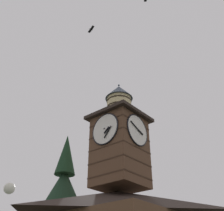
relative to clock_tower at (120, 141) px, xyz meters
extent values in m
pyramid|color=#2D231E|center=(-0.43, -0.60, -4.67)|extent=(11.56, 11.29, 2.21)
cube|color=brown|center=(-0.02, -0.02, -0.94)|extent=(3.21, 3.21, 5.24)
cube|color=#3C291C|center=(-0.02, -0.02, -2.93)|extent=(3.25, 3.25, 0.10)
cube|color=#3C291C|center=(-0.02, -0.02, -1.95)|extent=(3.25, 3.25, 0.10)
cube|color=#3C291C|center=(-0.02, -0.02, -0.96)|extent=(3.25, 3.25, 0.10)
cube|color=#3C291C|center=(-0.02, -0.02, 0.02)|extent=(3.25, 3.25, 0.10)
cube|color=#3C291C|center=(-0.02, -0.02, 1.00)|extent=(3.25, 3.25, 0.10)
cylinder|color=white|center=(-0.02, 1.61, 0.36)|extent=(2.33, 0.10, 2.33)
torus|color=black|center=(-0.02, 1.64, 0.36)|extent=(2.43, 0.10, 2.43)
cube|color=black|center=(-0.30, 1.71, 0.27)|extent=(0.59, 0.04, 0.30)
cube|color=black|center=(0.42, 1.71, 0.55)|extent=(0.91, 0.04, 0.44)
sphere|color=black|center=(-0.02, 1.72, 0.36)|extent=(0.10, 0.10, 0.10)
cylinder|color=white|center=(1.61, -0.02, 0.36)|extent=(0.10, 2.33, 2.33)
torus|color=black|center=(1.64, -0.02, 0.36)|extent=(0.10, 2.43, 2.43)
cube|color=black|center=(1.71, 0.20, 0.18)|extent=(0.04, 0.52, 0.46)
cube|color=black|center=(1.71, 0.29, 0.00)|extent=(0.04, 0.69, 0.77)
sphere|color=black|center=(1.72, -0.02, 0.36)|extent=(0.10, 0.10, 0.10)
cube|color=#2D231E|center=(-0.02, -0.02, 1.81)|extent=(3.91, 3.91, 0.25)
cylinder|color=#D1BC84|center=(-0.02, -0.02, 2.81)|extent=(1.93, 1.93, 1.75)
cylinder|color=#2D2319|center=(-0.02, -0.02, 2.22)|extent=(1.99, 1.99, 0.10)
cylinder|color=#2D2319|center=(-0.02, -0.02, 2.81)|extent=(1.99, 1.99, 0.10)
cylinder|color=#2D2319|center=(-0.02, -0.02, 3.39)|extent=(1.99, 1.99, 0.10)
cone|color=#384251|center=(-0.02, -0.02, 4.30)|extent=(2.23, 2.23, 1.24)
sphere|color=#384251|center=(-0.02, -0.02, 5.02)|extent=(0.16, 0.16, 0.16)
cone|color=#1A3321|center=(0.34, -5.55, -2.52)|extent=(2.91, 2.91, 2.96)
cone|color=#193620|center=(0.34, -5.55, 0.20)|extent=(1.71, 1.71, 3.52)
sphere|color=silver|center=(-14.48, -38.82, 5.95)|extent=(2.16, 2.16, 2.16)
ellipsoid|color=black|center=(5.07, 1.58, 6.45)|extent=(0.26, 0.20, 0.13)
cube|color=black|center=(5.01, 1.40, 6.45)|extent=(0.28, 0.40, 0.07)
cube|color=black|center=(5.13, 1.75, 6.45)|extent=(0.28, 0.40, 0.07)
cube|color=black|center=(3.40, 5.25, 8.22)|extent=(0.31, 0.32, 0.07)
camera|label=1|loc=(15.58, 12.42, -8.78)|focal=46.57mm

